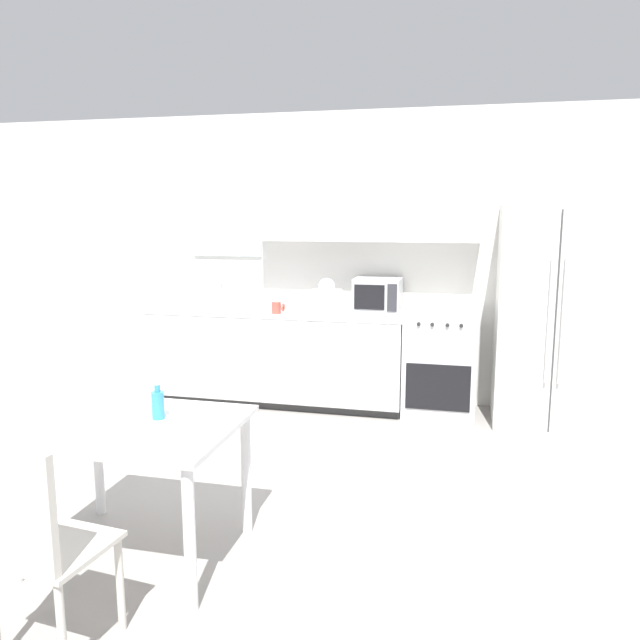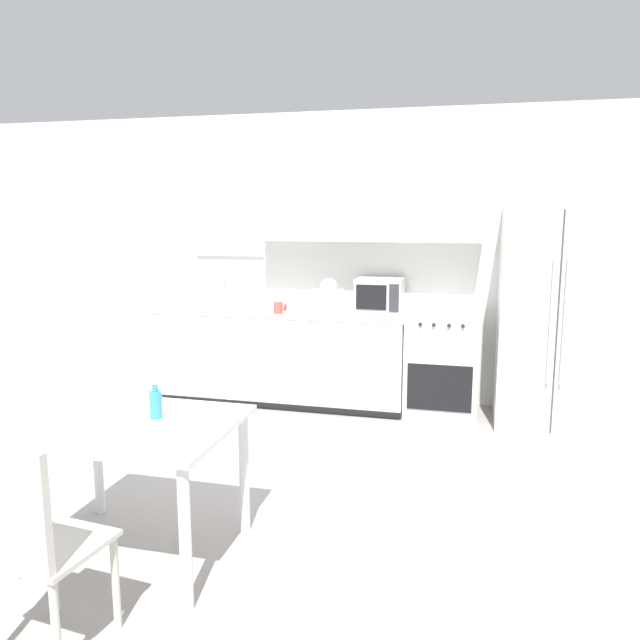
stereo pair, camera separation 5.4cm
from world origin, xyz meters
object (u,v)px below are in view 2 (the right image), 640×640
object	(u,v)px
coffee_mug	(279,308)
oven_range	(442,364)
dining_table	(132,441)
refrigerator	(552,317)
drink_bottle	(156,403)
dining_chair_near	(30,535)
microwave	(380,295)

from	to	relation	value
coffee_mug	oven_range	bearing A→B (deg)	8.71
coffee_mug	dining_table	xyz separation A→B (m)	(0.03, -2.55, -0.31)
oven_range	dining_table	bearing A→B (deg)	-116.95
refrigerator	drink_bottle	bearing A→B (deg)	-129.87
coffee_mug	dining_chair_near	xyz separation A→B (m)	(0.06, -3.35, -0.40)
coffee_mug	dining_chair_near	size ratio (longest dim) A/B	0.12
coffee_mug	drink_bottle	xyz separation A→B (m)	(0.12, -2.47, -0.13)
refrigerator	dining_table	distance (m)	3.59
microwave	oven_range	bearing A→B (deg)	-10.13
dining_chair_near	drink_bottle	world-z (taller)	same
microwave	drink_bottle	size ratio (longest dim) A/B	2.11
oven_range	drink_bottle	xyz separation A→B (m)	(-1.32, -2.69, 0.36)
dining_table	drink_bottle	distance (m)	0.22
coffee_mug	drink_bottle	size ratio (longest dim) A/B	0.58
dining_table	dining_chair_near	size ratio (longest dim) A/B	1.13
coffee_mug	drink_bottle	bearing A→B (deg)	-87.10
dining_table	dining_chair_near	world-z (taller)	dining_chair_near
refrigerator	microwave	size ratio (longest dim) A/B	4.34
oven_range	refrigerator	world-z (taller)	refrigerator
oven_range	refrigerator	xyz separation A→B (m)	(0.89, -0.04, 0.46)
dining_table	microwave	bearing A→B (deg)	73.95
drink_bottle	dining_table	bearing A→B (deg)	-137.23
refrigerator	drink_bottle	distance (m)	3.45
dining_chair_near	drink_bottle	distance (m)	0.93
microwave	coffee_mug	bearing A→B (deg)	-159.28
refrigerator	dining_chair_near	size ratio (longest dim) A/B	1.97
refrigerator	microwave	distance (m)	1.49
dining_table	drink_bottle	world-z (taller)	drink_bottle
microwave	dining_table	distance (m)	3.02
refrigerator	drink_bottle	xyz separation A→B (m)	(-2.21, -2.65, -0.11)
dining_chair_near	coffee_mug	bearing A→B (deg)	97.55
refrigerator	drink_bottle	size ratio (longest dim) A/B	9.14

